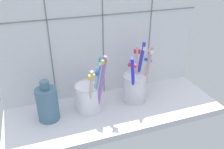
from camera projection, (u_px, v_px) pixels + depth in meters
counter_slab at (115, 112)px, 72.10cm from camera, size 64.00×22.00×2.00cm
tile_wall_back at (102, 32)px, 72.14cm from camera, size 64.00×2.20×45.00cm
toothbrush_cup_left at (89, 96)px, 69.32cm from camera, size 8.80×9.42×18.80cm
toothbrush_cup_right at (135, 85)px, 73.86cm from camera, size 10.54×9.22×18.08cm
ceramic_vase at (47, 103)px, 65.24cm from camera, size 5.91×5.91×12.24cm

